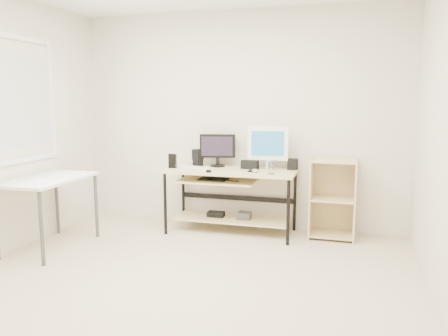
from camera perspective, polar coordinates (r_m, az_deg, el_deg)
room at (r=3.52m, az=-8.16°, el=5.07°), size 4.01×4.01×2.62m
desk at (r=5.10m, az=0.65°, el=-2.52°), size 1.50×0.65×0.75m
side_table at (r=4.88m, az=-21.98°, el=-2.12°), size 0.60×1.00×0.75m
shelf_unit at (r=5.10m, az=14.01°, el=-3.78°), size 0.50×0.40×0.90m
black_monitor at (r=5.26m, az=-0.85°, el=2.63°), size 0.43×0.18×0.39m
white_imac at (r=5.07m, az=5.75°, el=3.08°), size 0.47×0.15×0.50m
keyboard at (r=5.19m, az=-3.77°, el=0.11°), size 0.45×0.22×0.02m
mouse at (r=4.87m, az=4.05°, el=-0.34°), size 0.10×0.12×0.04m
center_speaker at (r=5.09m, az=3.40°, el=0.43°), size 0.21×0.12×0.10m
speaker_left at (r=5.30m, az=-3.44°, el=1.39°), size 0.14×0.14×0.21m
speaker_right at (r=5.10m, az=8.96°, el=0.50°), size 0.11×0.11×0.13m
audio_controller at (r=5.19m, az=-6.74°, el=0.94°), size 0.09×0.05×0.17m
volume_puck at (r=4.86m, az=-2.03°, el=-0.42°), size 0.07×0.07×0.03m
smartphone at (r=4.92m, az=3.62°, el=-0.40°), size 0.07×0.12×0.01m
coaster at (r=4.75m, az=6.16°, el=-0.80°), size 0.08×0.08×0.01m
drinking_glass at (r=4.74m, az=6.18°, el=-0.00°), size 0.07×0.07×0.13m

